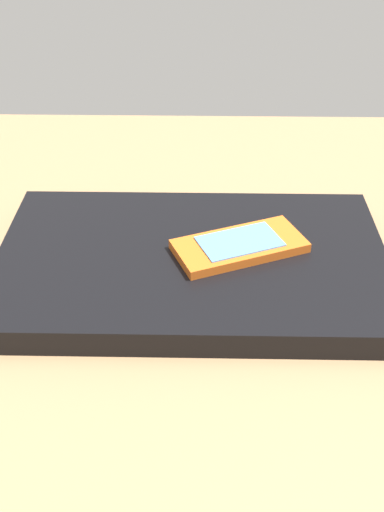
% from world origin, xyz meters
% --- Properties ---
extents(desk_surface, '(1.20, 0.80, 0.03)m').
position_xyz_m(desk_surface, '(0.00, 0.00, 0.01)').
color(desk_surface, '#9E7751').
rests_on(desk_surface, ground).
extents(laptop_closed, '(0.35, 0.22, 0.02)m').
position_xyz_m(laptop_closed, '(0.07, 0.02, 0.04)').
color(laptop_closed, black).
rests_on(laptop_closed, desk_surface).
extents(cell_phone_on_laptop, '(0.13, 0.10, 0.01)m').
position_xyz_m(cell_phone_on_laptop, '(0.12, 0.02, 0.06)').
color(cell_phone_on_laptop, orange).
rests_on(cell_phone_on_laptop, laptop_closed).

